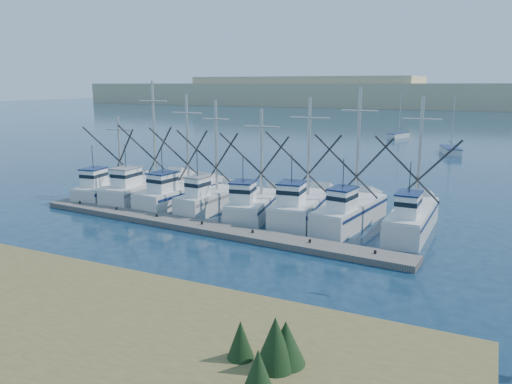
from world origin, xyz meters
TOP-DOWN VIEW (x-y plane):
  - ground at (0.00, 0.00)m, footprint 500.00×500.00m
  - floating_dock at (-6.16, 6.49)m, footprint 28.94×4.12m
  - dune_ridge at (0.00, 210.00)m, footprint 360.00×60.00m
  - trawler_fleet at (-6.16, 11.54)m, footprint 28.33×9.34m
  - sailboat_near at (5.71, 54.13)m, footprint 3.48×6.33m
  - sailboat_far at (-4.85, 72.80)m, footprint 3.23×5.86m

SIDE VIEW (x-z plane):
  - ground at x=0.00m, z-range 0.00..0.00m
  - floating_dock at x=-6.16m, z-range 0.00..0.39m
  - sailboat_near at x=5.71m, z-range -3.56..4.54m
  - sailboat_far at x=-4.85m, z-range -3.55..4.55m
  - trawler_fleet at x=-6.16m, z-range -4.03..5.97m
  - dune_ridge at x=0.00m, z-range 0.00..10.00m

